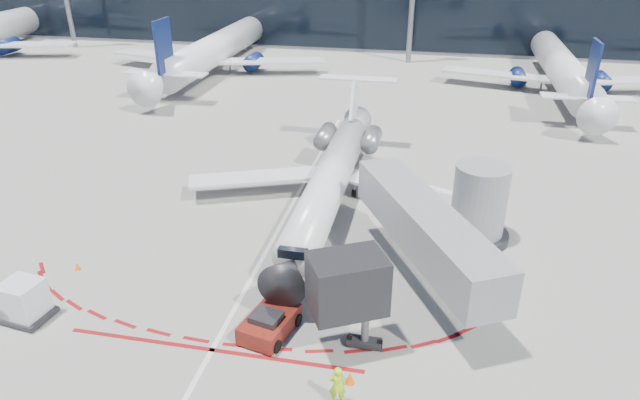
% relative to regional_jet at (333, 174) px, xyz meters
% --- Properties ---
extents(ground, '(260.00, 260.00, 0.00)m').
position_rel_regional_jet_xyz_m(ground, '(-2.64, -4.31, -2.11)').
color(ground, slate).
rests_on(ground, ground).
extents(apron_centerline, '(0.25, 40.00, 0.01)m').
position_rel_regional_jet_xyz_m(apron_centerline, '(-2.64, -2.31, -2.10)').
color(apron_centerline, silver).
rests_on(apron_centerline, ground).
extents(apron_stop_bar, '(14.00, 0.25, 0.01)m').
position_rel_regional_jet_xyz_m(apron_stop_bar, '(-2.64, -15.81, -2.10)').
color(apron_stop_bar, maroon).
rests_on(apron_stop_bar, ground).
extents(jet_bridge, '(10.03, 15.20, 4.90)m').
position_rel_regional_jet_xyz_m(jet_bridge, '(7.15, -7.32, 0.90)').
color(jet_bridge, gray).
rests_on(jet_bridge, ground).
extents(regional_jet, '(20.43, 25.20, 6.31)m').
position_rel_regional_jet_xyz_m(regional_jet, '(0.00, 0.00, 0.00)').
color(regional_jet, silver).
rests_on(regional_jet, ground).
extents(pushback_tug, '(2.64, 4.94, 1.26)m').
position_rel_regional_jet_xyz_m(pushback_tug, '(-0.39, -14.12, -1.55)').
color(pushback_tug, '#56120C').
rests_on(pushback_tug, ground).
extents(ramp_worker, '(0.75, 0.56, 1.86)m').
position_rel_regional_jet_xyz_m(ramp_worker, '(3.48, -17.76, -1.18)').
color(ramp_worker, '#AFF119').
rests_on(ramp_worker, ground).
extents(uld_container, '(2.43, 2.15, 2.07)m').
position_rel_regional_jet_xyz_m(uld_container, '(-12.30, -15.44, -1.08)').
color(uld_container, black).
rests_on(uld_container, ground).
extents(safety_cone_left, '(0.32, 0.32, 0.45)m').
position_rel_regional_jet_xyz_m(safety_cone_left, '(-12.39, -11.08, -1.88)').
color(safety_cone_left, '#FB5C05').
rests_on(safety_cone_left, ground).
extents(safety_cone_right, '(0.41, 0.41, 0.57)m').
position_rel_regional_jet_xyz_m(safety_cone_right, '(3.82, -16.57, -1.82)').
color(safety_cone_right, '#FB5C05').
rests_on(safety_cone_right, ground).
extents(bg_airliner_1, '(32.81, 34.74, 10.61)m').
position_rel_regional_jet_xyz_m(bg_airliner_1, '(-21.33, 34.14, 3.20)').
color(bg_airliner_1, silver).
rests_on(bg_airliner_1, ground).
extents(bg_airliner_2, '(30.57, 32.37, 9.89)m').
position_rel_regional_jet_xyz_m(bg_airliner_2, '(19.96, 33.35, 2.84)').
color(bg_airliner_2, silver).
rests_on(bg_airliner_2, ground).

